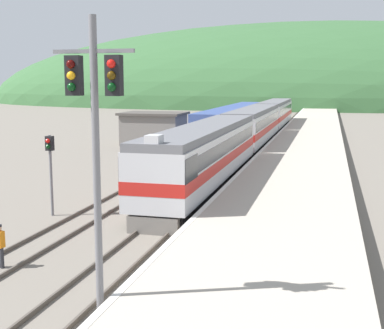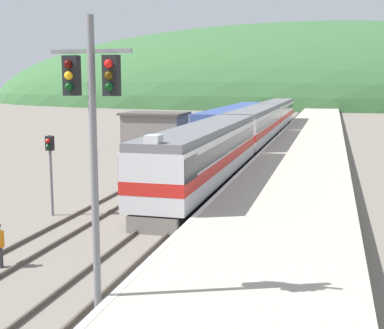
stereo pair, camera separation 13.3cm
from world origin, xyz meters
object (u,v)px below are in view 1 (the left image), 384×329
carriage_second (254,126)px  signal_mast_main (95,128)px  track_worker (0,244)px  express_train_lead_car (205,155)px  signal_post_siding (50,158)px  carriage_third (275,114)px  siding_train (233,121)px

carriage_second → signal_mast_main: bearing=-88.0°
signal_mast_main → track_worker: (-5.37, 3.39, -4.54)m
express_train_lead_car → signal_post_siding: express_train_lead_car is taller
express_train_lead_car → carriage_third: size_ratio=1.01×
signal_post_siding → track_worker: (1.97, -7.26, -1.99)m
express_train_lead_car → carriage_second: 21.73m
siding_train → track_worker: bearing=-89.9°
track_worker → express_train_lead_car: bearing=75.6°
carriage_third → signal_post_siding: size_ratio=5.10×
carriage_second → carriage_third: 21.41m
signal_mast_main → track_worker: bearing=147.8°
signal_mast_main → carriage_second: bearing=92.0°
signal_mast_main → track_worker: 7.81m
carriage_third → track_worker: bearing=-93.8°
carriage_third → siding_train: bearing=-110.5°
express_train_lead_car → signal_mast_main: size_ratio=2.51×
carriage_second → express_train_lead_car: bearing=-90.0°
carriage_third → siding_train: (-4.02, -10.78, -0.31)m
carriage_third → signal_post_siding: 51.55m
carriage_third → signal_post_siding: (-5.90, -51.21, 0.72)m
carriage_third → track_worker: carriage_third is taller
express_train_lead_car → signal_mast_main: bearing=-85.6°
express_train_lead_car → track_worker: size_ratio=13.03×
signal_mast_main → signal_post_siding: (-7.34, 10.65, -2.55)m
carriage_second → siding_train: bearing=110.7°
signal_post_siding → track_worker: signal_post_siding is taller
express_train_lead_car → carriage_second: express_train_lead_car is taller
siding_train → carriage_third: bearing=69.5°
express_train_lead_car → siding_train: size_ratio=0.66×
carriage_second → signal_mast_main: size_ratio=2.48×
carriage_third → track_worker: 58.62m
carriage_second → siding_train: size_ratio=0.65×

